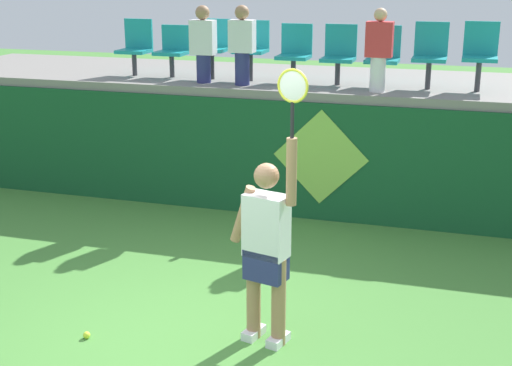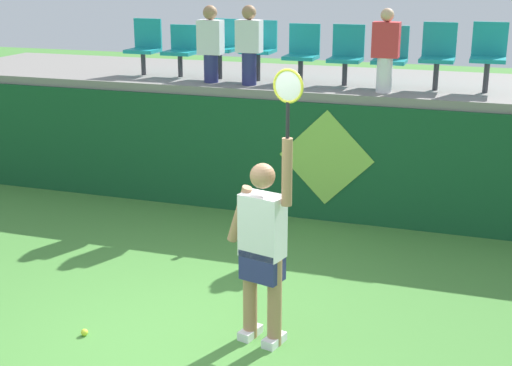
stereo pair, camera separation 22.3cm
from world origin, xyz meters
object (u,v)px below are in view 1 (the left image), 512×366
stadium_chair_0 (136,45)px  stadium_chair_3 (252,46)px  stadium_chair_4 (295,51)px  water_bottle (287,83)px  spectator_2 (379,49)px  stadium_chair_2 (213,45)px  stadium_chair_5 (339,53)px  stadium_chair_1 (173,48)px  spectator_1 (242,44)px  tennis_player (267,245)px  stadium_chair_6 (383,54)px  tennis_ball (87,335)px  spectator_0 (203,43)px  stadium_chair_8 (480,52)px  stadium_chair_7 (430,52)px

stadium_chair_0 → stadium_chair_3: size_ratio=0.98×
stadium_chair_4 → water_bottle: bearing=-83.9°
stadium_chair_4 → spectator_2: bearing=-20.8°
stadium_chair_2 → stadium_chair_5: 1.83m
stadium_chair_1 → stadium_chair_2: bearing=0.2°
stadium_chair_3 → stadium_chair_4: 0.63m
stadium_chair_5 → spectator_1: bearing=-159.8°
tennis_player → stadium_chair_1: 5.06m
stadium_chair_2 → stadium_chair_6: size_ratio=1.04×
stadium_chair_2 → spectator_1: (0.58, -0.45, 0.08)m
tennis_ball → spectator_1: size_ratio=0.06×
stadium_chair_2 → stadium_chair_3: (0.58, -0.00, -0.00)m
stadium_chair_5 → stadium_chair_3: bearing=-179.7°
tennis_player → spectator_0: bearing=117.9°
stadium_chair_6 → stadium_chair_8: bearing=-0.0°
stadium_chair_2 → water_bottle: bearing=-29.0°
water_bottle → stadium_chair_3: stadium_chair_3 is taller
tennis_player → stadium_chair_2: stadium_chair_2 is taller
tennis_ball → stadium_chair_5: bearing=72.8°
tennis_ball → stadium_chair_1: size_ratio=0.09×
stadium_chair_0 → stadium_chair_5: 3.05m
tennis_ball → stadium_chair_0: stadium_chair_0 is taller
spectator_0 → stadium_chair_5: bearing=12.8°
water_bottle → spectator_0: size_ratio=0.19×
stadium_chair_0 → stadium_chair_3: 1.80m
spectator_0 → spectator_1: spectator_1 is taller
stadium_chair_6 → spectator_1: 1.90m
stadium_chair_0 → spectator_2: 3.68m
stadium_chair_1 → stadium_chair_2: size_ratio=0.88×
water_bottle → stadium_chair_4: 0.79m
stadium_chair_5 → water_bottle: bearing=-127.5°
spectator_0 → stadium_chair_4: bearing=18.9°
stadium_chair_7 → spectator_1: 2.50m
water_bottle → stadium_chair_5: 0.96m
spectator_0 → spectator_1: bearing=-4.4°
water_bottle → stadium_chair_8: stadium_chair_8 is taller
stadium_chair_8 → stadium_chair_1: bearing=-179.9°
tennis_player → stadium_chair_4: (-0.79, 4.18, 1.20)m
tennis_player → stadium_chair_0: stadium_chair_0 is taller
tennis_ball → stadium_chair_1: (-1.02, 4.62, 2.08)m
water_bottle → stadium_chair_5: stadium_chair_5 is taller
stadium_chair_4 → stadium_chair_7: stadium_chair_7 is taller
stadium_chair_4 → tennis_ball: bearing=-99.9°
stadium_chair_0 → spectator_2: bearing=-7.2°
water_bottle → stadium_chair_8: (2.39, 0.71, 0.40)m
stadium_chair_4 → stadium_chair_5: 0.62m
stadium_chair_2 → stadium_chair_3: size_ratio=1.01×
stadium_chair_3 → stadium_chair_0: bearing=179.8°
stadium_chair_1 → stadium_chair_2: 0.63m
stadium_chair_8 → stadium_chair_2: bearing=-179.9°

